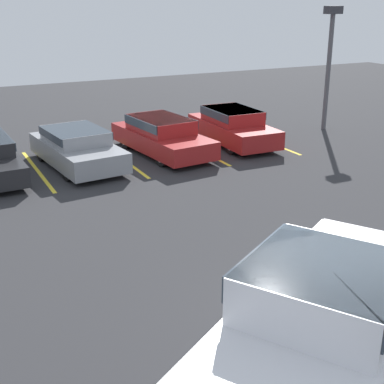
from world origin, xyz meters
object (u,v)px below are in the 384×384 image
parked_sedan_c (162,134)px  light_post (330,54)px  pickup_truck (327,319)px  wheel_stop_curb (167,130)px  parked_sedan_b (77,147)px  parked_sedan_d (233,125)px

parked_sedan_c → light_post: size_ratio=0.97×
pickup_truck → wheel_stop_curb: bearing=42.7°
pickup_truck → parked_sedan_b: size_ratio=1.32×
pickup_truck → parked_sedan_b: pickup_truck is taller
light_post → wheel_stop_curb: bearing=157.2°
parked_sedan_b → wheel_stop_curb: 5.55m
parked_sedan_b → light_post: 10.96m
pickup_truck → light_post: bearing=18.6°
light_post → wheel_stop_curb: 7.26m
parked_sedan_c → parked_sedan_d: size_ratio=1.09×
wheel_stop_curb → parked_sedan_b: bearing=-146.1°
parked_sedan_d → light_post: bearing=95.8°
parked_sedan_b → wheel_stop_curb: bearing=118.2°
parked_sedan_d → wheel_stop_curb: parked_sedan_d is taller
pickup_truck → parked_sedan_c: size_ratio=1.24×
parked_sedan_c → parked_sedan_d: bearing=85.1°
pickup_truck → parked_sedan_b: (-0.31, 11.80, -0.31)m
pickup_truck → wheel_stop_curb: 15.51m
pickup_truck → light_post: size_ratio=1.20×
parked_sedan_b → light_post: light_post is taller
parked_sedan_b → wheel_stop_curb: size_ratio=2.50×
wheel_stop_curb → parked_sedan_d: bearing=-63.8°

